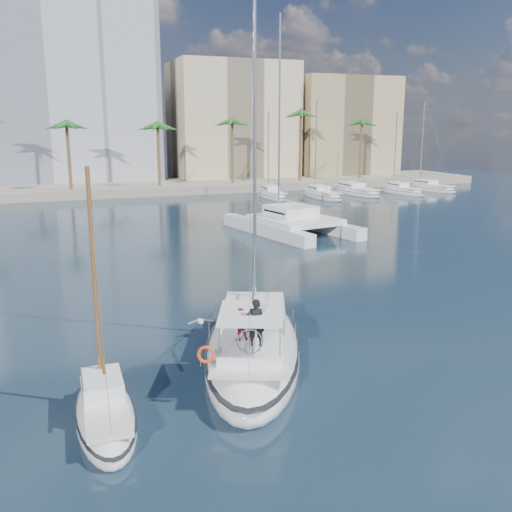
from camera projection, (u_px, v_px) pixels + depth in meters
name	position (u px, v px, depth m)	size (l,w,h in m)	color
ground	(261.00, 327.00, 28.27)	(160.00, 160.00, 0.00)	black
quay	(110.00, 189.00, 83.69)	(120.00, 14.00, 1.20)	gray
building_modern	(16.00, 97.00, 87.46)	(42.00, 16.00, 28.00)	silver
building_beige	(232.00, 124.00, 97.40)	(20.00, 14.00, 20.00)	#C9B690
building_tan_right	(341.00, 129.00, 102.73)	(18.00, 12.00, 18.00)	tan
palm_centre	(110.00, 121.00, 77.87)	(3.60, 3.60, 12.30)	brown
palm_right	(331.00, 122.00, 89.65)	(3.60, 3.60, 12.30)	brown
main_sloop	(253.00, 346.00, 24.36)	(8.44, 13.12, 18.61)	silver
small_sloop	(105.00, 412.00, 19.14)	(2.16, 6.32, 9.01)	silver
catamaran	(292.00, 220.00, 52.79)	(9.17, 14.51, 19.47)	silver
seagull	(200.00, 321.00, 26.79)	(1.23, 0.53, 0.23)	silver
moored_yacht_a	(272.00, 198.00, 78.00)	(2.72, 9.35, 11.90)	silver
moored_yacht_b	(321.00, 198.00, 78.43)	(3.14, 10.78, 13.72)	silver
moored_yacht_c	(355.00, 194.00, 82.51)	(3.55, 12.21, 15.54)	silver
moored_yacht_d	(401.00, 194.00, 82.93)	(2.72, 9.35, 11.90)	silver
moored_yacht_e	(430.00, 190.00, 87.01)	(3.14, 10.78, 13.72)	silver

